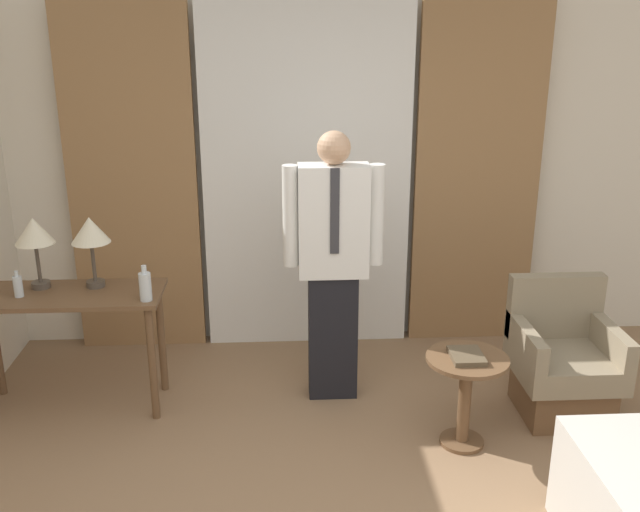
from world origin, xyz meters
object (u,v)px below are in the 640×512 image
at_px(table_lamp_right, 90,233).
at_px(book, 467,356).
at_px(side_table, 466,386).
at_px(bottle_near_edge, 145,286).
at_px(armchair, 562,366).
at_px(desk, 67,313).
at_px(person, 333,258).
at_px(table_lamp_left, 34,234).
at_px(bottle_by_lamp, 18,286).

xyz_separation_m(table_lamp_right, book, (2.25, -0.70, -0.57)).
bearing_deg(side_table, table_lamp_right, 163.17).
bearing_deg(bottle_near_edge, side_table, -12.78).
relative_size(armchair, book, 3.71).
height_order(desk, table_lamp_right, table_lamp_right).
relative_size(side_table, book, 2.47).
height_order(armchair, side_table, armchair).
xyz_separation_m(desk, armchair, (3.15, -0.24, -0.34)).
xyz_separation_m(bottle_near_edge, armchair, (2.61, -0.09, -0.57)).
distance_m(desk, table_lamp_right, 0.53).
relative_size(desk, book, 5.24).
relative_size(bottle_near_edge, person, 0.13).
bearing_deg(table_lamp_right, book, -17.21).
bearing_deg(armchair, side_table, -154.79).
bearing_deg(book, table_lamp_left, 164.97).
xyz_separation_m(table_lamp_left, bottle_near_edge, (0.71, -0.25, -0.26)).
distance_m(bottle_near_edge, person, 1.18).
relative_size(table_lamp_left, armchair, 0.54).
bearing_deg(person, bottle_near_edge, -169.76).
bearing_deg(person, side_table, -41.01).
bearing_deg(side_table, bottle_by_lamp, 168.76).
relative_size(bottle_near_edge, bottle_by_lamp, 1.33).
relative_size(desk, person, 0.68).
bearing_deg(side_table, book, -127.66).
xyz_separation_m(table_lamp_right, armchair, (2.98, -0.35, -0.83)).
xyz_separation_m(table_lamp_left, table_lamp_right, (0.34, 0.00, 0.00)).
xyz_separation_m(side_table, book, (-0.01, -0.01, 0.20)).
height_order(table_lamp_left, bottle_near_edge, table_lamp_left).
bearing_deg(bottle_by_lamp, desk, 9.78).
distance_m(armchair, side_table, 0.79).
distance_m(desk, table_lamp_left, 0.53).
relative_size(desk, bottle_near_edge, 5.41).
relative_size(table_lamp_right, side_table, 0.80).
bearing_deg(bottle_near_edge, bottle_by_lamp, 172.51).
xyz_separation_m(bottle_near_edge, person, (1.16, 0.21, 0.09)).
bearing_deg(book, bottle_near_edge, 166.77).
xyz_separation_m(table_lamp_right, bottle_near_edge, (0.36, -0.25, -0.26)).
xyz_separation_m(desk, table_lamp_right, (0.17, 0.10, 0.49)).
bearing_deg(side_table, armchair, 25.21).
bearing_deg(side_table, desk, 166.60).
height_order(desk, table_lamp_left, table_lamp_left).
height_order(table_lamp_right, book, table_lamp_right).
bearing_deg(table_lamp_right, bottle_by_lamp, -160.98).
xyz_separation_m(table_lamp_left, bottle_by_lamp, (-0.09, -0.15, -0.29)).
distance_m(side_table, book, 0.20).
xyz_separation_m(table_lamp_right, person, (1.52, -0.04, -0.18)).
xyz_separation_m(bottle_near_edge, side_table, (1.89, -0.43, -0.50)).
distance_m(person, armchair, 1.62).
bearing_deg(bottle_by_lamp, bottle_near_edge, -7.49).
bearing_deg(side_table, person, 138.99).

